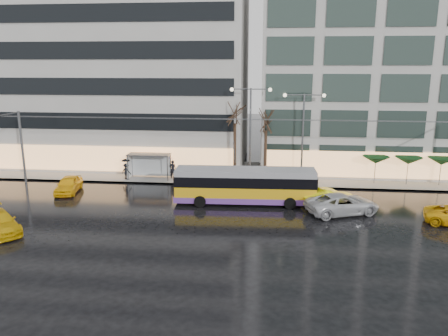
# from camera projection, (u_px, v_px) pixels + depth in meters

# --- Properties ---
(ground) EXTENTS (140.00, 140.00, 0.00)m
(ground) POSITION_uv_depth(u_px,v_px,m) (216.00, 219.00, 32.90)
(ground) COLOR black
(ground) RESTS_ON ground
(sidewalk) EXTENTS (80.00, 10.00, 0.15)m
(sidewalk) POSITION_uv_depth(u_px,v_px,m) (251.00, 173.00, 46.22)
(sidewalk) COLOR gray
(sidewalk) RESTS_ON ground
(kerb) EXTENTS (80.00, 0.10, 0.15)m
(kerb) POSITION_uv_depth(u_px,v_px,m) (249.00, 186.00, 41.43)
(kerb) COLOR slate
(kerb) RESTS_ON ground
(building_left) EXTENTS (34.00, 14.00, 22.00)m
(building_left) POSITION_uv_depth(u_px,v_px,m) (98.00, 66.00, 50.25)
(building_left) COLOR #A4A19C
(building_left) RESTS_ON sidewalk
(building_right) EXTENTS (32.00, 14.00, 25.00)m
(building_right) POSITION_uv_depth(u_px,v_px,m) (414.00, 51.00, 46.40)
(building_right) COLOR #A4A19C
(building_right) RESTS_ON sidewalk
(trolleybus) EXTENTS (11.67, 4.65, 5.37)m
(trolleybus) POSITION_uv_depth(u_px,v_px,m) (245.00, 187.00, 36.16)
(trolleybus) COLOR gold
(trolleybus) RESTS_ON ground
(catenary) EXTENTS (42.24, 5.12, 7.00)m
(catenary) POSITION_uv_depth(u_px,v_px,m) (238.00, 145.00, 39.47)
(catenary) COLOR #595B60
(catenary) RESTS_ON ground
(bus_shelter) EXTENTS (4.20, 1.60, 2.51)m
(bus_shelter) POSITION_uv_depth(u_px,v_px,m) (146.00, 160.00, 43.60)
(bus_shelter) COLOR #595B60
(bus_shelter) RESTS_ON sidewalk
(street_lamp_near) EXTENTS (3.96, 0.36, 9.03)m
(street_lamp_near) POSITION_uv_depth(u_px,v_px,m) (250.00, 121.00, 41.73)
(street_lamp_near) COLOR #595B60
(street_lamp_near) RESTS_ON sidewalk
(street_lamp_far) EXTENTS (3.96, 0.36, 8.53)m
(street_lamp_far) POSITION_uv_depth(u_px,v_px,m) (303.00, 125.00, 41.30)
(street_lamp_far) COLOR #595B60
(street_lamp_far) RESTS_ON sidewalk
(tree_a) EXTENTS (3.20, 3.20, 8.40)m
(tree_a) POSITION_uv_depth(u_px,v_px,m) (235.00, 110.00, 41.82)
(tree_a) COLOR black
(tree_a) RESTS_ON sidewalk
(tree_b) EXTENTS (3.20, 3.20, 7.70)m
(tree_b) POSITION_uv_depth(u_px,v_px,m) (266.00, 117.00, 41.87)
(tree_b) COLOR black
(tree_b) RESTS_ON sidewalk
(parasol_a) EXTENTS (2.50, 2.50, 2.65)m
(parasol_a) POSITION_uv_depth(u_px,v_px,m) (376.00, 160.00, 41.56)
(parasol_a) COLOR #595B60
(parasol_a) RESTS_ON sidewalk
(parasol_b) EXTENTS (2.50, 2.50, 2.65)m
(parasol_b) POSITION_uv_depth(u_px,v_px,m) (408.00, 161.00, 41.26)
(parasol_b) COLOR #595B60
(parasol_b) RESTS_ON sidewalk
(parasol_c) EXTENTS (2.50, 2.50, 2.65)m
(parasol_c) POSITION_uv_depth(u_px,v_px,m) (441.00, 161.00, 40.96)
(parasol_c) COLOR #595B60
(parasol_c) RESTS_ON sidewalk
(taxi_a) EXTENTS (2.42, 4.58, 1.48)m
(taxi_a) POSITION_uv_depth(u_px,v_px,m) (69.00, 185.00, 39.45)
(taxi_a) COLOR yellow
(taxi_a) RESTS_ON ground
(taxi_b) EXTENTS (4.83, 2.71, 1.51)m
(taxi_b) POSITION_uv_depth(u_px,v_px,m) (330.00, 198.00, 35.42)
(taxi_b) COLOR #FFFC0D
(taxi_b) RESTS_ON ground
(sedan_silver) EXTENTS (6.28, 4.49, 1.59)m
(sedan_silver) POSITION_uv_depth(u_px,v_px,m) (342.00, 204.00, 33.89)
(sedan_silver) COLOR silver
(sedan_silver) RESTS_ON ground
(pedestrian_a) EXTENTS (1.02, 1.03, 2.19)m
(pedestrian_a) POSITION_uv_depth(u_px,v_px,m) (173.00, 164.00, 43.58)
(pedestrian_a) COLOR black
(pedestrian_a) RESTS_ON sidewalk
(pedestrian_b) EXTENTS (0.82, 0.65, 1.64)m
(pedestrian_b) POSITION_uv_depth(u_px,v_px,m) (168.00, 167.00, 45.21)
(pedestrian_b) COLOR black
(pedestrian_b) RESTS_ON sidewalk
(pedestrian_c) EXTENTS (1.19, 1.05, 2.11)m
(pedestrian_c) POSITION_uv_depth(u_px,v_px,m) (126.00, 168.00, 43.26)
(pedestrian_c) COLOR black
(pedestrian_c) RESTS_ON sidewalk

